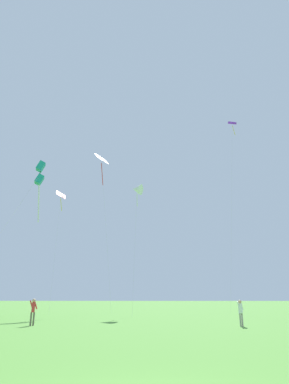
# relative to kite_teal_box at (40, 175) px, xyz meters

# --- Properties ---
(kite_teal_box) EXTENTS (0.98, 12.45, 13.08)m
(kite_teal_box) POSITION_rel_kite_teal_box_xyz_m (0.00, 0.00, 0.00)
(kite_teal_box) COLOR teal
(kite_teal_box) RESTS_ON ground_plane
(kite_purple_streamer) EXTENTS (4.09, 4.63, 28.55)m
(kite_purple_streamer) POSITION_rel_kite_teal_box_xyz_m (22.00, 20.19, 14.32)
(kite_purple_streamer) COLOR purple
(kite_purple_streamer) RESTS_ON ground_plane
(kite_white_distant) EXTENTS (1.83, 7.31, 16.05)m
(kite_white_distant) POSITION_rel_kite_teal_box_xyz_m (7.54, 14.60, 3.39)
(kite_white_distant) COLOR white
(kite_white_distant) RESTS_ON ground_plane
(kite_black_large) EXTENTS (3.92, 5.98, 22.98)m
(kite_black_large) POSITION_rel_kite_teal_box_xyz_m (1.79, 20.51, 9.21)
(kite_black_large) COLOR black
(kite_black_large) RESTS_ON ground_plane
(kite_red_high) EXTENTS (2.92, 9.09, 16.90)m
(kite_red_high) POSITION_rel_kite_teal_box_xyz_m (-3.87, 19.49, 3.54)
(kite_red_high) COLOR red
(kite_red_high) RESTS_ON ground_plane
(person_in_red_shirt) EXTENTS (0.48, 0.34, 1.62)m
(person_in_red_shirt) POSITION_rel_kite_teal_box_xyz_m (15.36, -3.51, -10.86)
(person_in_red_shirt) COLOR gray
(person_in_red_shirt) RESTS_ON ground_plane
(person_foreground_watcher) EXTENTS (0.54, 0.27, 1.69)m
(person_foreground_watcher) POSITION_rel_kite_teal_box_xyz_m (1.72, -3.32, -10.82)
(person_foreground_watcher) COLOR #665B4C
(person_foreground_watcher) RESTS_ON ground_plane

